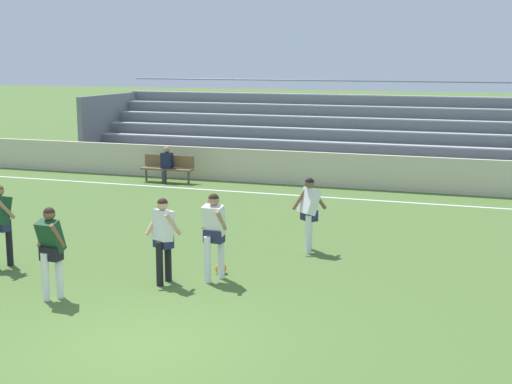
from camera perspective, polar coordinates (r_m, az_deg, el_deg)
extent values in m
plane|color=#4C6B30|center=(11.22, -8.86, -11.49)|extent=(160.00, 160.00, 0.00)
cube|color=white|center=(22.19, 5.95, -0.44)|extent=(44.00, 0.12, 0.01)
cube|color=beige|center=(23.85, 7.00, 1.64)|extent=(48.00, 0.16, 1.10)
cube|color=#B2B2B7|center=(25.25, 2.97, 1.80)|extent=(16.71, 0.36, 0.08)
cube|color=slate|center=(25.09, 2.84, 1.30)|extent=(16.71, 0.04, 0.38)
cube|color=#B2B2B7|center=(25.87, 3.42, 2.85)|extent=(16.71, 0.36, 0.08)
cube|color=slate|center=(25.71, 3.29, 2.37)|extent=(16.71, 0.04, 0.38)
cube|color=#B2B2B7|center=(26.50, 3.85, 3.85)|extent=(16.71, 0.36, 0.08)
cube|color=slate|center=(26.33, 3.73, 3.39)|extent=(16.71, 0.04, 0.38)
cube|color=#B2B2B7|center=(27.14, 4.26, 4.80)|extent=(16.71, 0.36, 0.08)
cube|color=slate|center=(26.97, 4.15, 4.37)|extent=(16.71, 0.04, 0.38)
cube|color=#B2B2B7|center=(27.79, 4.66, 5.72)|extent=(16.71, 0.36, 0.08)
cube|color=slate|center=(27.61, 4.54, 5.29)|extent=(16.71, 0.04, 0.38)
cube|color=#B2B2B7|center=(28.45, 5.03, 6.58)|extent=(16.71, 0.36, 0.08)
cube|color=slate|center=(28.27, 4.93, 6.18)|extent=(16.71, 0.04, 0.38)
cube|color=#B2B2B7|center=(29.11, 5.39, 7.41)|extent=(16.71, 0.36, 0.08)
cube|color=slate|center=(28.93, 5.29, 7.02)|extent=(16.71, 0.04, 0.38)
cube|color=slate|center=(30.36, -11.01, 4.88)|extent=(0.20, 4.61, 2.65)
cylinder|color=slate|center=(29.33, 5.53, 8.51)|extent=(16.71, 0.06, 0.06)
cube|color=brown|center=(24.84, -6.84, 1.76)|extent=(1.80, 0.40, 0.06)
cube|color=brown|center=(24.96, -6.67, 2.38)|extent=(1.80, 0.05, 0.40)
cylinder|color=#47474C|center=(25.23, -8.42, 1.33)|extent=(0.07, 0.07, 0.45)
cylinder|color=#47474C|center=(24.55, -5.20, 1.15)|extent=(0.07, 0.07, 0.45)
cylinder|color=#2D2D38|center=(24.68, -7.06, 1.17)|extent=(0.16, 0.16, 0.45)
cube|color=#191E38|center=(24.80, -6.86, 2.42)|extent=(0.36, 0.24, 0.52)
sphere|color=#A87A5B|center=(24.75, -6.88, 3.26)|extent=(0.21, 0.21, 0.21)
cylinder|color=black|center=(13.75, -7.41, -5.50)|extent=(0.13, 0.13, 0.83)
cylinder|color=black|center=(14.01, -6.77, -5.18)|extent=(0.13, 0.13, 0.83)
cube|color=#232847|center=(13.78, -7.12, -3.76)|extent=(0.42, 0.35, 0.24)
cube|color=white|center=(13.71, -7.15, -2.55)|extent=(0.46, 0.42, 0.58)
cylinder|color=#D6A884|center=(13.80, -7.90, -2.32)|extent=(0.23, 0.37, 0.46)
cylinder|color=#D6A884|center=(13.61, -6.40, -2.47)|extent=(0.23, 0.37, 0.46)
sphere|color=#D6A884|center=(13.63, -7.19, -0.97)|extent=(0.21, 0.21, 0.21)
sphere|color=black|center=(13.63, -7.19, -0.88)|extent=(0.20, 0.20, 0.20)
cylinder|color=white|center=(14.11, -2.70, -4.90)|extent=(0.13, 0.13, 0.88)
cylinder|color=white|center=(13.86, -3.75, -5.20)|extent=(0.13, 0.13, 0.88)
cube|color=#232847|center=(13.88, -3.24, -3.39)|extent=(0.37, 0.24, 0.24)
cube|color=white|center=(13.81, -3.25, -2.18)|extent=(0.39, 0.34, 0.59)
cylinder|color=#A87A5B|center=(13.63, -2.71, -2.18)|extent=(0.09, 0.40, 0.44)
cylinder|color=#A87A5B|center=(13.97, -3.79, -1.88)|extent=(0.09, 0.40, 0.44)
sphere|color=#A87A5B|center=(13.73, -3.27, -0.61)|extent=(0.21, 0.21, 0.21)
sphere|color=black|center=(13.73, -3.27, -0.53)|extent=(0.20, 0.20, 0.20)
cylinder|color=black|center=(15.73, -18.41, -3.80)|extent=(0.13, 0.13, 0.89)
cube|color=#232847|center=(15.53, -18.99, -2.40)|extent=(0.40, 0.29, 0.24)
cube|color=#194228|center=(15.46, -19.06, -1.32)|extent=(0.45, 0.42, 0.60)
cylinder|color=#A87A5B|center=(15.28, -18.64, -1.28)|extent=(0.16, 0.41, 0.43)
cylinder|color=white|center=(15.88, 4.04, -3.27)|extent=(0.13, 0.13, 0.82)
cylinder|color=white|center=(16.21, 4.12, -2.99)|extent=(0.13, 0.13, 0.82)
cube|color=#232847|center=(15.96, 4.10, -1.76)|extent=(0.42, 0.40, 0.24)
cube|color=white|center=(15.90, 4.11, -0.71)|extent=(0.54, 0.54, 0.60)
cylinder|color=brown|center=(15.92, 3.37, -0.55)|extent=(0.30, 0.35, 0.45)
cylinder|color=brown|center=(15.87, 4.86, -0.60)|extent=(0.30, 0.35, 0.45)
sphere|color=brown|center=(15.83, 4.13, 0.66)|extent=(0.21, 0.21, 0.21)
sphere|color=black|center=(15.82, 4.13, 0.74)|extent=(0.20, 0.20, 0.20)
cylinder|color=white|center=(13.42, -14.86, -6.14)|extent=(0.13, 0.13, 0.84)
cylinder|color=white|center=(13.33, -15.86, -6.29)|extent=(0.13, 0.13, 0.84)
cube|color=black|center=(13.27, -15.44, -4.55)|extent=(0.37, 0.24, 0.24)
cube|color=#194228|center=(13.19, -15.51, -3.29)|extent=(0.40, 0.40, 0.60)
cylinder|color=brown|center=(13.03, -15.00, -3.26)|extent=(0.09, 0.35, 0.48)
cylinder|color=brown|center=(13.34, -16.02, -3.00)|extent=(0.09, 0.35, 0.48)
sphere|color=brown|center=(13.11, -15.59, -1.65)|extent=(0.21, 0.21, 0.21)
sphere|color=black|center=(13.11, -15.59, -1.56)|extent=(0.20, 0.20, 0.20)
sphere|color=orange|center=(14.48, -2.71, -5.85)|extent=(0.22, 0.22, 0.22)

